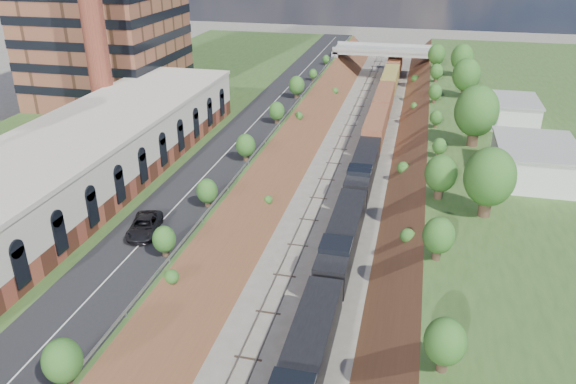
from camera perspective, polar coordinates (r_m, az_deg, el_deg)
name	(u,v)px	position (r m, az deg, el deg)	size (l,w,h in m)	color
platform_left	(141,139)	(91.93, -14.74, 5.21)	(44.00, 180.00, 5.00)	#314F20
embankment_left	(276,166)	(85.07, -1.28, 2.64)	(7.07, 180.00, 7.07)	brown
embankment_right	(424,180)	(82.68, 13.65, 1.22)	(7.07, 180.00, 7.07)	brown
rail_left_track	(330,171)	(83.45, 4.32, 2.18)	(1.58, 180.00, 0.18)	gray
rail_right_track	(365,174)	(82.88, 7.86, 1.85)	(1.58, 180.00, 0.18)	gray
road	(246,132)	(84.49, -4.28, 6.07)	(8.00, 180.00, 0.10)	black
guardrail	(272,132)	(83.04, -1.62, 6.16)	(0.10, 171.00, 0.70)	#99999E
commercial_building	(87,155)	(69.78, -19.75, 3.51)	(14.30, 62.30, 7.00)	brown
overpass	(384,57)	(141.08, 9.73, 13.41)	(24.50, 8.30, 7.40)	gray
white_building_near	(535,162)	(74.05, 23.77, 2.80)	(9.00, 12.00, 4.00)	silver
white_building_far	(509,112)	(94.65, 21.53, 7.59)	(8.00, 10.00, 3.60)	silver
tree_right_large	(490,177)	(61.10, 19.81, 1.40)	(5.25, 5.25, 7.61)	#473323
tree_left_crest	(145,264)	(48.75, -14.31, -7.09)	(2.45, 2.45, 3.55)	#473323
freight_train	(374,131)	(93.36, 8.78, 6.12)	(3.12, 125.54, 4.64)	black
suv	(144,226)	(57.22, -14.38, -3.34)	(2.69, 5.84, 1.62)	black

